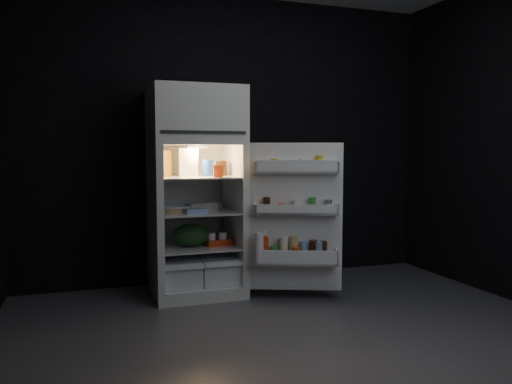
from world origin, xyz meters
name	(u,v)px	position (x,y,z in m)	size (l,w,h in m)	color
floor	(303,339)	(0.00, 0.00, 0.00)	(4.00, 3.40, 0.00)	#505056
wall_back	(231,140)	(0.00, 1.70, 1.35)	(4.00, 0.00, 2.70)	black
refrigerator	(195,184)	(-0.44, 1.32, 0.96)	(0.76, 0.71, 1.78)	white
fridge_door	(295,219)	(0.29, 0.81, 0.68)	(0.74, 0.44, 1.22)	white
milk_jug	(189,162)	(-0.49, 1.34, 1.15)	(0.16, 0.16, 0.24)	white
mayo_jar	(207,168)	(-0.33, 1.29, 1.10)	(0.10, 0.10, 0.14)	#1F4CAB
jam_jar	(222,168)	(-0.20, 1.30, 1.09)	(0.09, 0.09, 0.13)	black
amber_bottle	(167,163)	(-0.67, 1.36, 1.14)	(0.09, 0.09, 0.22)	#AE731B
small_carton	(218,171)	(-0.30, 1.07, 1.08)	(0.07, 0.06, 0.10)	#D24318
egg_carton	(201,207)	(-0.39, 1.27, 0.76)	(0.28, 0.11, 0.07)	gray
pie	(177,209)	(-0.60, 1.31, 0.75)	(0.28, 0.28, 0.04)	tan
flat_package	(196,211)	(-0.47, 1.11, 0.75)	(0.18, 0.09, 0.04)	#7D97C2
wrapped_pkg	(215,205)	(-0.22, 1.47, 0.75)	(0.12, 0.10, 0.05)	beige
produce_bag	(191,235)	(-0.49, 1.25, 0.52)	(0.32, 0.27, 0.20)	#193815
yogurt_tray	(218,242)	(-0.26, 1.22, 0.45)	(0.23, 0.12, 0.05)	red
small_can_red	(210,236)	(-0.29, 1.42, 0.47)	(0.06, 0.06, 0.09)	red
small_can_silver	(220,237)	(-0.20, 1.37, 0.47)	(0.06, 0.06, 0.09)	white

